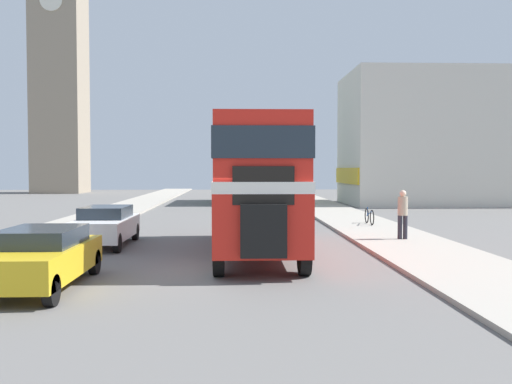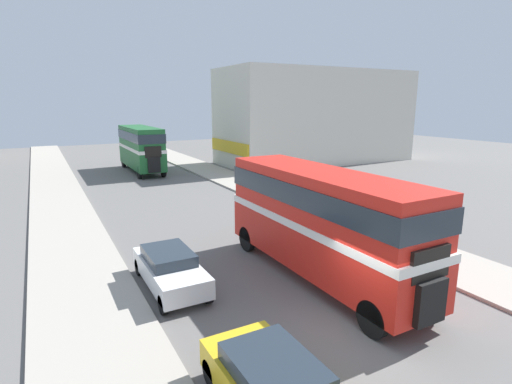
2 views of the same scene
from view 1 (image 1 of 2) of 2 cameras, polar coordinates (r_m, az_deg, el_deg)
name	(u,v)px [view 1 (image 1 of 2)]	position (r m, az deg, el deg)	size (l,w,h in m)	color
ground_plane	(210,273)	(15.00, -4.61, -8.10)	(120.00, 120.00, 0.00)	slate
sidewalk_right	(466,269)	(16.16, 20.25, -7.26)	(3.50, 120.00, 0.12)	#A8A093
double_decker_bus	(256,176)	(18.29, 0.00, 1.57)	(2.48, 9.89, 4.13)	red
bus_distant	(240,171)	(45.58, -1.65, 2.12)	(2.41, 9.27, 4.28)	#1E602D
car_parked_near	(40,257)	(13.91, -20.81, -6.06)	(1.82, 4.34, 1.36)	gold
car_parked_mid	(105,225)	(20.78, -14.83, -3.23)	(1.71, 4.26, 1.39)	white
pedestrian_walking	(403,211)	(21.72, 14.46, -1.90)	(0.37, 0.37, 1.81)	#282833
bicycle_on_pavement	(369,216)	(27.27, 11.26, -2.41)	(0.05, 1.76, 0.78)	black
church_tower	(59,36)	(69.63, -19.09, 14.53)	(5.59, 5.59, 34.49)	gray
shop_building_block	(485,139)	(47.40, 21.96, 4.90)	(21.46, 8.87, 9.97)	beige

